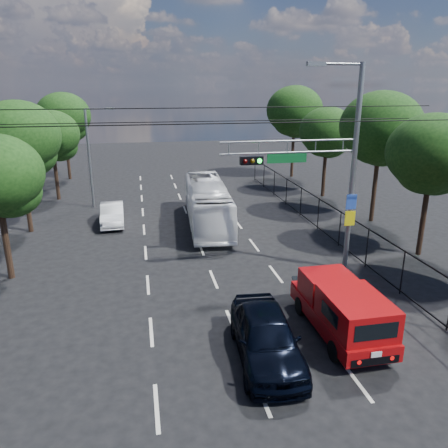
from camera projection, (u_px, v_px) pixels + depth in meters
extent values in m
plane|color=black|center=(261.00, 394.00, 12.67)|extent=(120.00, 120.00, 0.00)
cube|color=beige|center=(157.00, 408.00, 12.12)|extent=(0.12, 2.00, 0.01)
cube|color=beige|center=(151.00, 332.00, 15.86)|extent=(0.12, 2.00, 0.01)
cube|color=beige|center=(148.00, 285.00, 19.60)|extent=(0.12, 2.00, 0.01)
cube|color=beige|center=(146.00, 253.00, 23.34)|extent=(0.12, 2.00, 0.01)
cube|color=beige|center=(144.00, 229.00, 27.08)|extent=(0.12, 2.00, 0.01)
cube|color=beige|center=(143.00, 212.00, 30.81)|extent=(0.12, 2.00, 0.01)
cube|color=beige|center=(142.00, 198.00, 34.55)|extent=(0.12, 2.00, 0.01)
cube|color=beige|center=(141.00, 187.00, 38.29)|extent=(0.12, 2.00, 0.01)
cube|color=beige|center=(140.00, 178.00, 42.03)|extent=(0.12, 2.00, 0.01)
cube|color=beige|center=(261.00, 393.00, 12.67)|extent=(0.12, 2.00, 0.01)
cube|color=beige|center=(232.00, 323.00, 16.41)|extent=(0.12, 2.00, 0.01)
cube|color=beige|center=(214.00, 279.00, 20.15)|extent=(0.12, 2.00, 0.01)
cube|color=beige|center=(201.00, 249.00, 23.89)|extent=(0.12, 2.00, 0.01)
cube|color=beige|center=(192.00, 227.00, 27.63)|extent=(0.12, 2.00, 0.01)
cube|color=beige|center=(185.00, 210.00, 31.37)|extent=(0.12, 2.00, 0.01)
cube|color=beige|center=(180.00, 196.00, 35.11)|extent=(0.12, 2.00, 0.01)
cube|color=beige|center=(175.00, 186.00, 38.85)|extent=(0.12, 2.00, 0.01)
cube|color=beige|center=(172.00, 177.00, 42.59)|extent=(0.12, 2.00, 0.01)
cube|color=beige|center=(356.00, 381.00, 13.23)|extent=(0.12, 2.00, 0.01)
cube|color=beige|center=(307.00, 315.00, 16.97)|extent=(0.12, 2.00, 0.01)
cube|color=beige|center=(276.00, 274.00, 20.70)|extent=(0.12, 2.00, 0.01)
cube|color=beige|center=(254.00, 245.00, 24.44)|extent=(0.12, 2.00, 0.01)
cube|color=beige|center=(238.00, 224.00, 28.18)|extent=(0.12, 2.00, 0.01)
cube|color=beige|center=(226.00, 208.00, 31.92)|extent=(0.12, 2.00, 0.01)
cube|color=beige|center=(216.00, 195.00, 35.66)|extent=(0.12, 2.00, 0.01)
cube|color=beige|center=(208.00, 184.00, 39.40)|extent=(0.12, 2.00, 0.01)
cube|color=beige|center=(202.00, 176.00, 43.14)|extent=(0.12, 2.00, 0.01)
cylinder|color=slate|center=(353.00, 172.00, 19.91)|extent=(0.24, 0.24, 9.50)
cylinder|color=slate|center=(341.00, 64.00, 18.31)|extent=(2.00, 0.10, 0.10)
cube|color=slate|center=(316.00, 64.00, 18.11)|extent=(0.80, 0.25, 0.18)
cylinder|color=slate|center=(290.00, 141.00, 18.88)|extent=(6.20, 0.08, 0.08)
cylinder|color=slate|center=(289.00, 152.00, 19.03)|extent=(6.20, 0.08, 0.08)
cube|color=black|center=(251.00, 161.00, 18.81)|extent=(1.00, 0.28, 0.35)
sphere|color=#3F0505|center=(245.00, 161.00, 18.61)|extent=(0.20, 0.20, 0.20)
sphere|color=#4C3805|center=(252.00, 161.00, 18.67)|extent=(0.20, 0.20, 0.20)
sphere|color=#0CE533|center=(260.00, 161.00, 18.73)|extent=(0.20, 0.20, 0.20)
cube|color=#0C5423|center=(287.00, 158.00, 19.09)|extent=(1.80, 0.05, 0.40)
cube|color=#2547AD|center=(351.00, 202.00, 20.19)|extent=(0.50, 0.04, 0.70)
cube|color=#D6C80B|center=(350.00, 218.00, 20.43)|extent=(0.50, 0.04, 0.70)
cylinder|color=slate|center=(343.00, 145.00, 19.42)|extent=(0.05, 0.05, 0.50)
cylinder|color=slate|center=(316.00, 146.00, 19.18)|extent=(0.05, 0.05, 0.50)
cylinder|color=slate|center=(287.00, 147.00, 18.94)|extent=(0.05, 0.05, 0.50)
cylinder|color=slate|center=(259.00, 148.00, 18.70)|extent=(0.05, 0.05, 0.50)
cylinder|color=slate|center=(229.00, 148.00, 18.46)|extent=(0.05, 0.05, 0.50)
cylinder|color=slate|center=(89.00, 160.00, 30.98)|extent=(0.18, 0.18, 7.00)
cylinder|color=slate|center=(97.00, 109.00, 30.06)|extent=(1.60, 0.09, 0.09)
cube|color=slate|center=(110.00, 109.00, 30.23)|extent=(0.60, 0.22, 0.15)
cylinder|color=black|center=(221.00, 124.00, 16.10)|extent=(22.00, 0.04, 0.04)
cylinder|color=black|center=(207.00, 108.00, 19.25)|extent=(22.00, 0.04, 0.04)
cylinder|color=black|center=(202.00, 121.00, 20.86)|extent=(22.00, 0.04, 0.04)
cube|color=black|center=(333.00, 207.00, 24.70)|extent=(0.04, 34.00, 0.06)
cube|color=black|center=(331.00, 237.00, 25.25)|extent=(0.04, 34.00, 0.06)
cylinder|color=black|center=(402.00, 272.00, 18.45)|extent=(0.06, 0.06, 2.00)
cylinder|color=black|center=(367.00, 248.00, 21.25)|extent=(0.06, 0.06, 2.00)
cylinder|color=black|center=(340.00, 229.00, 24.06)|extent=(0.06, 0.06, 2.00)
cylinder|color=black|center=(318.00, 214.00, 26.86)|extent=(0.06, 0.06, 2.00)
cylinder|color=black|center=(301.00, 202.00, 29.66)|extent=(0.06, 0.06, 2.00)
cylinder|color=black|center=(286.00, 192.00, 32.47)|extent=(0.06, 0.06, 2.00)
cylinder|color=black|center=(274.00, 183.00, 35.27)|extent=(0.06, 0.06, 2.00)
cylinder|color=black|center=(264.00, 176.00, 38.08)|extent=(0.06, 0.06, 2.00)
cylinder|color=black|center=(255.00, 170.00, 40.88)|extent=(0.06, 0.06, 2.00)
cylinder|color=black|center=(424.00, 216.00, 22.52)|extent=(0.28, 0.28, 4.20)
ellipsoid|color=black|center=(433.00, 152.00, 21.51)|extent=(4.50, 4.50, 3.83)
ellipsoid|color=black|center=(433.00, 172.00, 22.19)|extent=(3.00, 3.00, 2.40)
ellipsoid|color=black|center=(426.00, 171.00, 21.54)|extent=(2.85, 2.85, 2.28)
cylinder|color=black|center=(375.00, 185.00, 28.15)|extent=(0.28, 0.28, 4.76)
ellipsoid|color=black|center=(381.00, 126.00, 27.02)|extent=(5.10, 5.10, 4.33)
ellipsoid|color=black|center=(382.00, 145.00, 27.73)|extent=(3.40, 3.40, 2.72)
ellipsoid|color=black|center=(376.00, 143.00, 27.07)|extent=(3.23, 3.23, 2.58)
cylinder|color=black|center=(324.00, 171.00, 34.73)|extent=(0.28, 0.28, 4.03)
ellipsoid|color=black|center=(327.00, 131.00, 33.77)|extent=(4.32, 4.32, 3.67)
ellipsoid|color=black|center=(329.00, 143.00, 34.43)|extent=(2.88, 2.88, 2.30)
ellipsoid|color=black|center=(323.00, 142.00, 33.78)|extent=(2.74, 2.74, 2.19)
cylinder|color=black|center=(293.00, 151.00, 42.11)|extent=(0.28, 0.28, 4.93)
ellipsoid|color=black|center=(295.00, 110.00, 40.93)|extent=(5.28, 5.28, 4.49)
ellipsoid|color=black|center=(297.00, 123.00, 41.66)|extent=(3.52, 3.52, 2.82)
ellipsoid|color=black|center=(291.00, 122.00, 41.00)|extent=(3.34, 3.34, 2.68)
cylinder|color=black|center=(6.00, 239.00, 19.75)|extent=(0.28, 0.28, 3.81)
ellipsoid|color=black|center=(10.00, 193.00, 19.48)|extent=(2.72, 2.72, 2.18)
cylinder|color=black|center=(26.00, 196.00, 26.08)|extent=(0.28, 0.28, 4.48)
ellipsoid|color=black|center=(18.00, 136.00, 25.01)|extent=(4.80, 4.80, 4.08)
ellipsoid|color=black|center=(29.00, 155.00, 25.70)|extent=(3.20, 3.20, 2.56)
ellipsoid|color=black|center=(13.00, 154.00, 25.05)|extent=(3.04, 3.04, 2.43)
cylinder|color=black|center=(56.00, 175.00, 33.71)|extent=(0.28, 0.28, 3.92)
ellipsoid|color=black|center=(51.00, 134.00, 32.78)|extent=(4.20, 4.20, 3.57)
ellipsoid|color=black|center=(59.00, 147.00, 33.43)|extent=(2.80, 2.80, 2.24)
ellipsoid|color=black|center=(47.00, 146.00, 32.78)|extent=(2.66, 2.66, 2.13)
cylinder|color=black|center=(68.00, 155.00, 41.05)|extent=(0.28, 0.28, 4.59)
ellipsoid|color=black|center=(63.00, 115.00, 39.96)|extent=(4.92, 4.92, 4.18)
ellipsoid|color=black|center=(70.00, 128.00, 40.66)|extent=(3.28, 3.28, 2.62)
ellipsoid|color=black|center=(60.00, 127.00, 40.01)|extent=(3.12, 3.12, 2.49)
cylinder|color=black|center=(301.00, 306.00, 17.00)|extent=(0.26, 0.70, 0.70)
cylinder|color=black|center=(341.00, 302.00, 17.31)|extent=(0.26, 0.70, 0.70)
cylinder|color=black|center=(335.00, 351.00, 14.10)|extent=(0.26, 0.70, 0.70)
cylinder|color=black|center=(383.00, 345.00, 14.42)|extent=(0.26, 0.70, 0.70)
cube|color=#93080A|center=(339.00, 317.00, 15.63)|extent=(1.92, 5.00, 0.56)
cube|color=#93080A|center=(315.00, 288.00, 17.70)|extent=(1.85, 0.56, 0.55)
cube|color=black|center=(313.00, 280.00, 17.88)|extent=(1.70, 0.41, 0.31)
cube|color=#93080A|center=(327.00, 285.00, 16.48)|extent=(1.80, 1.55, 0.95)
cube|color=black|center=(336.00, 293.00, 15.76)|extent=(1.55, 0.06, 0.55)
cube|color=#93080A|center=(356.00, 312.00, 14.36)|extent=(1.87, 2.55, 1.05)
cube|color=black|center=(382.00, 309.00, 14.53)|extent=(0.04, 1.20, 0.45)
cube|color=black|center=(330.00, 314.00, 14.17)|extent=(0.04, 1.20, 0.45)
cube|color=black|center=(376.00, 332.00, 13.17)|extent=(1.45, 0.06, 0.55)
cube|color=black|center=(375.00, 361.00, 13.35)|extent=(1.60, 0.09, 0.26)
cube|color=silver|center=(376.00, 355.00, 13.24)|extent=(0.35, 0.03, 0.18)
imported|color=black|center=(266.00, 336.00, 14.06)|extent=(2.33, 4.99, 1.65)
imported|color=white|center=(207.00, 203.00, 27.71)|extent=(3.00, 10.10, 2.78)
imported|color=white|center=(112.00, 214.00, 27.95)|extent=(1.56, 4.10, 1.33)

